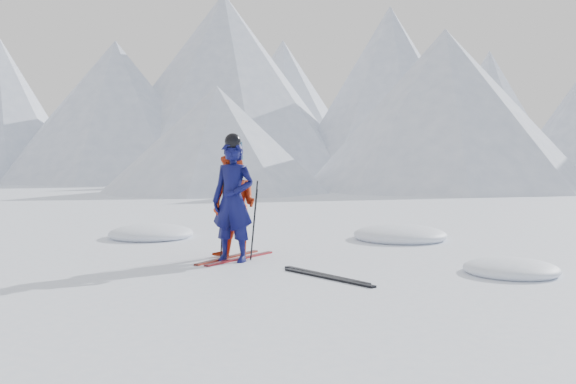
% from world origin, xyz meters
% --- Properties ---
extents(ground, '(160.00, 160.00, 0.00)m').
position_xyz_m(ground, '(0.00, 0.00, 0.00)').
color(ground, white).
rests_on(ground, ground).
extents(skier_blue, '(0.75, 0.53, 1.97)m').
position_xyz_m(skier_blue, '(-1.91, -0.41, 0.99)').
color(skier_blue, '#0B0D44').
rests_on(skier_blue, ground).
extents(skier_red, '(0.92, 0.75, 1.76)m').
position_xyz_m(skier_red, '(-2.03, -0.19, 0.88)').
color(skier_red, red).
rests_on(skier_red, ground).
extents(pole_blue_left, '(0.13, 0.09, 1.31)m').
position_xyz_m(pole_blue_left, '(-2.21, -0.26, 0.66)').
color(pole_blue_left, black).
rests_on(pole_blue_left, ground).
extents(pole_blue_right, '(0.13, 0.08, 1.31)m').
position_xyz_m(pole_blue_right, '(-1.66, -0.16, 0.66)').
color(pole_blue_right, black).
rests_on(pole_blue_right, ground).
extents(pole_red_left, '(0.12, 0.09, 1.17)m').
position_xyz_m(pole_red_left, '(-2.33, 0.06, 0.59)').
color(pole_red_left, black).
rests_on(pole_red_left, ground).
extents(pole_red_right, '(0.12, 0.08, 1.17)m').
position_xyz_m(pole_red_right, '(-1.73, -0.04, 0.59)').
color(pole_red_right, black).
rests_on(pole_red_right, ground).
extents(ski_worn_left, '(0.21, 1.70, 0.03)m').
position_xyz_m(ski_worn_left, '(-2.15, -0.19, 0.01)').
color(ski_worn_left, black).
rests_on(ski_worn_left, ground).
extents(ski_worn_right, '(0.33, 1.70, 0.03)m').
position_xyz_m(ski_worn_right, '(-1.91, -0.19, 0.01)').
color(ski_worn_right, black).
rests_on(ski_worn_right, ground).
extents(ski_loose_a, '(1.58, 0.79, 0.03)m').
position_xyz_m(ski_loose_a, '(-0.08, -0.93, 0.01)').
color(ski_loose_a, black).
rests_on(ski_loose_a, ground).
extents(ski_loose_b, '(1.60, 0.74, 0.03)m').
position_xyz_m(ski_loose_b, '(0.02, -1.08, 0.01)').
color(ski_loose_b, black).
rests_on(ski_loose_b, ground).
extents(snow_lumps, '(8.90, 4.65, 0.42)m').
position_xyz_m(snow_lumps, '(-1.60, 2.21, 0.00)').
color(snow_lumps, white).
rests_on(snow_lumps, ground).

